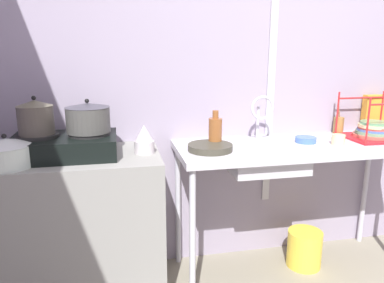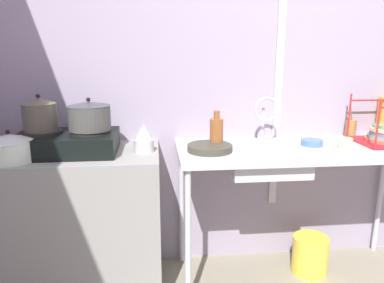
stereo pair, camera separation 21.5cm
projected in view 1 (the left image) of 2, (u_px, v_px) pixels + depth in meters
The scene contains 19 objects.
wall_back at pixel (274, 67), 2.49m from camera, with size 4.54×0.10×2.70m, color #978CA1.
wall_metal_strip at pixel (273, 46), 2.40m from camera, with size 0.05×0.01×2.16m, color silver.
counter_concrete at pixel (79, 228), 2.13m from camera, with size 0.96×0.56×0.88m, color gray.
counter_sink at pixel (296, 155), 2.31m from camera, with size 1.53×0.56×0.88m.
stove at pixel (65, 145), 2.00m from camera, with size 0.56×0.38×0.13m.
pot_on_left_burner at pixel (36, 117), 1.94m from camera, with size 0.19×0.19×0.21m.
pot_on_right_burner at pixel (88, 118), 2.00m from camera, with size 0.24×0.24×0.18m.
pot_beside_stove at pixel (6, 152), 1.82m from camera, with size 0.27×0.27×0.17m.
percolator at pixel (144, 139), 2.07m from camera, with size 0.11×0.11×0.16m.
sink_basin at pixel (264, 158), 2.21m from camera, with size 0.45×0.37×0.13m, color silver.
faucet at pixel (262, 111), 2.31m from camera, with size 0.15×0.09×0.30m.
frying_pan at pixel (210, 147), 2.13m from camera, with size 0.26×0.26×0.04m, color #3B392D.
dish_rack at pixel (373, 131), 2.43m from camera, with size 0.37×0.34×0.30m.
cup_by_rack at pixel (338, 140), 2.27m from camera, with size 0.08×0.08×0.06m, color beige.
small_bowl_on_drainboard at pixel (306, 140), 2.33m from camera, with size 0.13×0.13×0.04m, color #456AB3.
bottle_by_sink at pixel (215, 132), 2.20m from camera, with size 0.08×0.08×0.22m.
cereal_box at pixel (374, 113), 2.62m from camera, with size 0.17×0.06×0.27m, color gold.
utensil_jar at pixel (338, 125), 2.58m from camera, with size 0.07×0.07×0.21m.
bucket_on_floor at pixel (304, 249), 2.52m from camera, with size 0.23×0.23×0.25m, color yellow.
Camera 1 is at (-1.06, -0.80, 1.44)m, focal length 34.07 mm.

